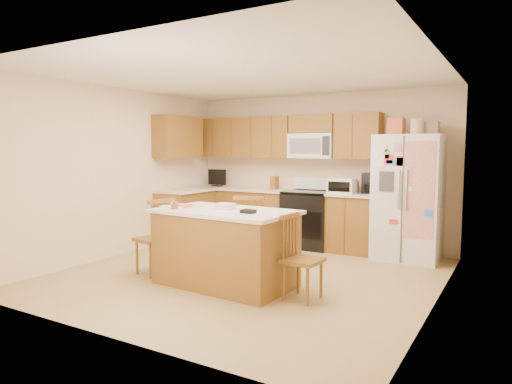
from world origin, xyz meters
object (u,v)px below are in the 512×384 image
Objects in this scene: island at (225,247)px; windsor_chair_back at (251,234)px; stove at (309,218)px; windsor_chair_right at (301,259)px; windsor_chair_left at (156,238)px; refrigerator at (408,196)px.

island is 1.69× the size of windsor_chair_back.
windsor_chair_back is at bearing -93.18° from stove.
windsor_chair_right is (1.08, -0.77, -0.04)m from windsor_chair_back.
island is 0.76m from windsor_chair_back.
windsor_chair_right is at bearing 1.30° from windsor_chair_left.
windsor_chair_back is (0.93, 0.81, 0.01)m from windsor_chair_left.
island is at bearing 3.48° from windsor_chair_left.
stove is at bearing 67.74° from windsor_chair_left.
stove is at bearing 177.70° from refrigerator.
refrigerator reaches higher than windsor_chair_back.
refrigerator reaches higher than island.
stove reaches higher than windsor_chair_left.
windsor_chair_left is at bearing -176.52° from island.
refrigerator is 2.24× the size of windsor_chair_right.
refrigerator is 2.36m from windsor_chair_back.
stove is 2.70m from windsor_chair_left.
windsor_chair_left is 0.98× the size of windsor_chair_back.
windsor_chair_back is (-0.09, 0.75, 0.02)m from island.
refrigerator reaches higher than stove.
stove is 1.68m from windsor_chair_back.
stove is at bearing 86.82° from windsor_chair_back.
stove is 2.43m from island.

